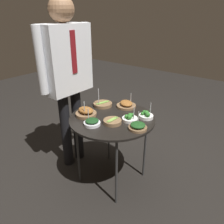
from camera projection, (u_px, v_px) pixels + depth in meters
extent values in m
plane|color=black|center=(112.00, 177.00, 2.10)|extent=(8.00, 8.00, 0.00)
cylinder|color=black|center=(112.00, 118.00, 1.83)|extent=(0.72, 0.72, 0.02)
cylinder|color=#2D2D2D|center=(145.00, 148.00, 1.99)|extent=(0.02, 0.02, 0.63)
cylinder|color=#2D2D2D|center=(116.00, 173.00, 1.69)|extent=(0.02, 0.02, 0.63)
cylinder|color=#2D2D2D|center=(109.00, 133.00, 2.24)|extent=(0.02, 0.02, 0.63)
cylinder|color=#2D2D2D|center=(78.00, 153.00, 1.93)|extent=(0.02, 0.02, 0.63)
cylinder|color=brown|center=(112.00, 122.00, 1.72)|extent=(0.15, 0.15, 0.03)
ellipsoid|color=#7AA847|center=(112.00, 119.00, 1.72)|extent=(0.12, 0.02, 0.01)
ellipsoid|color=#7AA847|center=(112.00, 119.00, 1.72)|extent=(0.12, 0.02, 0.01)
ellipsoid|color=#7AA847|center=(113.00, 120.00, 1.71)|extent=(0.12, 0.02, 0.01)
cylinder|color=brown|center=(103.00, 104.00, 2.04)|extent=(0.17, 0.17, 0.03)
ellipsoid|color=olive|center=(102.00, 102.00, 2.04)|extent=(0.14, 0.05, 0.01)
ellipsoid|color=olive|center=(103.00, 102.00, 2.03)|extent=(0.14, 0.05, 0.01)
ellipsoid|color=olive|center=(103.00, 103.00, 2.02)|extent=(0.14, 0.05, 0.01)
cylinder|color=#ADADB2|center=(99.00, 98.00, 1.98)|extent=(0.01, 0.01, 0.18)
cylinder|color=silver|center=(92.00, 124.00, 1.70)|extent=(0.13, 0.13, 0.02)
ellipsoid|color=#143816|center=(92.00, 121.00, 1.69)|extent=(0.11, 0.11, 0.03)
cylinder|color=#ADADB2|center=(88.00, 116.00, 1.70)|extent=(0.01, 0.01, 0.13)
cylinder|color=white|center=(130.00, 119.00, 1.77)|extent=(0.13, 0.13, 0.02)
sphere|color=#2D7028|center=(132.00, 115.00, 1.77)|extent=(0.03, 0.03, 0.03)
sphere|color=#2D7028|center=(129.00, 116.00, 1.76)|extent=(0.03, 0.03, 0.03)
sphere|color=#2D7028|center=(126.00, 116.00, 1.75)|extent=(0.03, 0.03, 0.03)
sphere|color=#2D7028|center=(129.00, 117.00, 1.73)|extent=(0.04, 0.04, 0.04)
sphere|color=#2D7028|center=(130.00, 115.00, 1.75)|extent=(0.04, 0.04, 0.04)
cylinder|color=#ADADB2|center=(134.00, 114.00, 1.72)|extent=(0.01, 0.01, 0.13)
cylinder|color=brown|center=(126.00, 106.00, 2.02)|extent=(0.18, 0.18, 0.02)
ellipsoid|color=brown|center=(126.00, 103.00, 2.00)|extent=(0.18, 0.18, 0.04)
cylinder|color=#ADADB2|center=(131.00, 100.00, 2.02)|extent=(0.01, 0.01, 0.12)
cylinder|color=brown|center=(86.00, 114.00, 1.85)|extent=(0.18, 0.18, 0.03)
ellipsoid|color=brown|center=(86.00, 110.00, 1.84)|extent=(0.12, 0.15, 0.05)
cylinder|color=#ADADB2|center=(84.00, 110.00, 1.78)|extent=(0.01, 0.01, 0.15)
cylinder|color=white|center=(146.00, 116.00, 1.81)|extent=(0.12, 0.12, 0.03)
sphere|color=#2D7028|center=(147.00, 113.00, 1.81)|extent=(0.03, 0.03, 0.03)
sphere|color=#2D7028|center=(144.00, 112.00, 1.81)|extent=(0.03, 0.03, 0.03)
sphere|color=#2D7028|center=(142.00, 114.00, 1.80)|extent=(0.03, 0.03, 0.03)
sphere|color=#2D7028|center=(148.00, 115.00, 1.77)|extent=(0.04, 0.04, 0.04)
sphere|color=#2D7028|center=(146.00, 113.00, 1.80)|extent=(0.04, 0.04, 0.04)
cylinder|color=#ADADB2|center=(150.00, 110.00, 1.79)|extent=(0.01, 0.01, 0.13)
cylinder|color=brown|center=(138.00, 128.00, 1.64)|extent=(0.14, 0.14, 0.02)
ellipsoid|color=#194219|center=(138.00, 125.00, 1.63)|extent=(0.11, 0.11, 0.03)
cylinder|color=#ADADB2|center=(138.00, 119.00, 1.65)|extent=(0.01, 0.01, 0.13)
cylinder|color=black|center=(66.00, 131.00, 2.13)|extent=(0.10, 0.10, 0.78)
cylinder|color=black|center=(77.00, 125.00, 2.24)|extent=(0.10, 0.10, 0.78)
cube|color=silver|center=(66.00, 59.00, 1.90)|extent=(0.44, 0.21, 0.58)
cube|color=maroon|center=(74.00, 52.00, 1.81)|extent=(0.05, 0.01, 0.35)
cylinder|color=silver|center=(40.00, 61.00, 1.71)|extent=(0.07, 0.07, 0.54)
cylinder|color=silver|center=(86.00, 53.00, 2.07)|extent=(0.07, 0.07, 0.54)
sphere|color=#8C6647|center=(61.00, 9.00, 1.73)|extent=(0.21, 0.21, 0.21)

